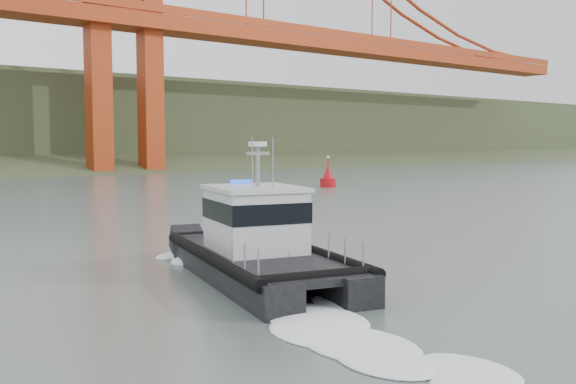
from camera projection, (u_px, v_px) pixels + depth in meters
name	position (u px, v px, depth m)	size (l,w,h in m)	color
ground	(447.00, 281.00, 21.40)	(400.00, 400.00, 0.00)	#485551
patrol_boat	(258.00, 244.00, 21.63)	(5.92, 10.47, 4.80)	black
nav_buoy	(328.00, 178.00, 65.45)	(1.62, 1.62, 3.38)	#B30C14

